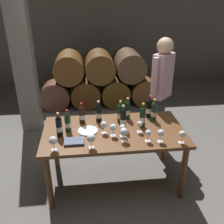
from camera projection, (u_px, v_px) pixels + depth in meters
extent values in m
plane|color=#66635E|center=(114.00, 180.00, 3.38)|extent=(14.00, 14.00, 0.00)
cube|color=slate|center=(95.00, 28.00, 6.52)|extent=(10.00, 0.24, 2.80)
cylinder|color=#553224|center=(56.00, 91.00, 5.48)|extent=(0.60, 0.90, 0.60)
cylinder|color=#532F12|center=(86.00, 90.00, 5.54)|extent=(0.60, 0.90, 0.60)
cylinder|color=#4F3712|center=(114.00, 89.00, 5.61)|extent=(0.60, 0.90, 0.60)
cylinder|color=brown|center=(142.00, 88.00, 5.67)|extent=(0.60, 0.90, 0.60)
cylinder|color=brown|center=(69.00, 66.00, 5.27)|extent=(0.60, 0.90, 0.60)
cylinder|color=#593918|center=(99.00, 65.00, 5.34)|extent=(0.60, 0.90, 0.60)
cylinder|color=brown|center=(129.00, 64.00, 5.40)|extent=(0.60, 0.90, 0.60)
cube|color=slate|center=(23.00, 57.00, 4.11)|extent=(0.32, 0.32, 2.60)
cube|color=brown|center=(114.00, 132.00, 3.06)|extent=(1.70, 0.90, 0.04)
cylinder|color=brown|center=(49.00, 183.00, 2.80)|extent=(0.07, 0.07, 0.72)
cylinder|color=brown|center=(183.00, 173.00, 2.95)|extent=(0.07, 0.07, 0.72)
cylinder|color=brown|center=(55.00, 144.00, 3.50)|extent=(0.07, 0.07, 0.72)
cylinder|color=brown|center=(163.00, 138.00, 3.65)|extent=(0.07, 0.07, 0.72)
cylinder|color=black|center=(127.00, 111.00, 3.28)|extent=(0.07, 0.07, 0.21)
sphere|color=black|center=(128.00, 104.00, 3.24)|extent=(0.07, 0.07, 0.07)
cylinder|color=black|center=(128.00, 102.00, 3.22)|extent=(0.03, 0.03, 0.06)
cylinder|color=tan|center=(128.00, 99.00, 3.21)|extent=(0.03, 0.03, 0.02)
cylinder|color=silver|center=(127.00, 112.00, 3.29)|extent=(0.07, 0.07, 0.06)
cylinder|color=black|center=(142.00, 119.00, 3.09)|extent=(0.07, 0.07, 0.22)
sphere|color=black|center=(143.00, 110.00, 3.04)|extent=(0.07, 0.07, 0.07)
cylinder|color=black|center=(143.00, 108.00, 3.02)|extent=(0.03, 0.03, 0.07)
cylinder|color=gold|center=(143.00, 104.00, 3.00)|extent=(0.03, 0.03, 0.03)
cylinder|color=silver|center=(142.00, 119.00, 3.09)|extent=(0.07, 0.07, 0.07)
cylinder|color=#19381E|center=(154.00, 113.00, 3.24)|extent=(0.07, 0.07, 0.21)
sphere|color=#19381E|center=(154.00, 105.00, 3.20)|extent=(0.07, 0.07, 0.07)
cylinder|color=#19381E|center=(154.00, 103.00, 3.18)|extent=(0.03, 0.03, 0.07)
cylinder|color=gold|center=(155.00, 100.00, 3.16)|extent=(0.03, 0.03, 0.02)
cylinder|color=silver|center=(154.00, 114.00, 3.25)|extent=(0.07, 0.07, 0.06)
cylinder|color=black|center=(99.00, 114.00, 3.21)|extent=(0.07, 0.07, 0.20)
sphere|color=black|center=(99.00, 107.00, 3.16)|extent=(0.07, 0.07, 0.07)
cylinder|color=black|center=(99.00, 105.00, 3.15)|extent=(0.03, 0.03, 0.06)
cylinder|color=silver|center=(98.00, 102.00, 3.13)|extent=(0.03, 0.03, 0.02)
cylinder|color=silver|center=(99.00, 115.00, 3.21)|extent=(0.07, 0.07, 0.06)
cylinder|color=black|center=(59.00, 128.00, 2.89)|extent=(0.07, 0.07, 0.21)
sphere|color=black|center=(58.00, 119.00, 2.84)|extent=(0.07, 0.07, 0.07)
cylinder|color=black|center=(58.00, 117.00, 2.83)|extent=(0.03, 0.03, 0.07)
cylinder|color=tan|center=(58.00, 114.00, 2.81)|extent=(0.03, 0.03, 0.02)
cylinder|color=silver|center=(59.00, 129.00, 2.90)|extent=(0.07, 0.07, 0.06)
cylinder|color=black|center=(123.00, 121.00, 3.05)|extent=(0.07, 0.07, 0.22)
sphere|color=black|center=(123.00, 112.00, 2.99)|extent=(0.07, 0.07, 0.07)
cylinder|color=black|center=(123.00, 110.00, 2.98)|extent=(0.03, 0.03, 0.07)
cylinder|color=tan|center=(123.00, 106.00, 2.96)|extent=(0.03, 0.03, 0.03)
cylinder|color=silver|center=(123.00, 121.00, 3.05)|extent=(0.07, 0.07, 0.07)
cylinder|color=#19381E|center=(68.00, 124.00, 2.99)|extent=(0.07, 0.07, 0.20)
sphere|color=#19381E|center=(67.00, 116.00, 2.94)|extent=(0.07, 0.07, 0.07)
cylinder|color=#19381E|center=(67.00, 114.00, 2.93)|extent=(0.03, 0.03, 0.06)
cylinder|color=#B21E23|center=(67.00, 111.00, 2.91)|extent=(0.03, 0.03, 0.02)
cylinder|color=silver|center=(68.00, 125.00, 2.99)|extent=(0.07, 0.07, 0.06)
cylinder|color=black|center=(149.00, 110.00, 3.33)|extent=(0.07, 0.07, 0.21)
sphere|color=black|center=(149.00, 102.00, 3.28)|extent=(0.07, 0.07, 0.07)
cylinder|color=black|center=(150.00, 100.00, 3.26)|extent=(0.03, 0.03, 0.07)
cylinder|color=#B21E23|center=(150.00, 97.00, 3.24)|extent=(0.03, 0.03, 0.02)
cylinder|color=silver|center=(149.00, 110.00, 3.33)|extent=(0.07, 0.07, 0.06)
cylinder|color=black|center=(82.00, 116.00, 3.18)|extent=(0.07, 0.07, 0.19)
sphere|color=black|center=(82.00, 109.00, 3.14)|extent=(0.07, 0.07, 0.07)
cylinder|color=black|center=(81.00, 107.00, 3.13)|extent=(0.03, 0.03, 0.06)
cylinder|color=#B21E23|center=(81.00, 104.00, 3.11)|extent=(0.03, 0.03, 0.02)
cylinder|color=silver|center=(82.00, 117.00, 3.19)|extent=(0.07, 0.07, 0.06)
cylinder|color=black|center=(120.00, 115.00, 3.19)|extent=(0.07, 0.07, 0.21)
sphere|color=black|center=(120.00, 107.00, 3.15)|extent=(0.07, 0.07, 0.07)
cylinder|color=black|center=(120.00, 105.00, 3.13)|extent=(0.03, 0.03, 0.07)
cylinder|color=tan|center=(120.00, 102.00, 3.12)|extent=(0.03, 0.03, 0.02)
cylinder|color=silver|center=(120.00, 116.00, 3.20)|extent=(0.07, 0.07, 0.06)
cylinder|color=white|center=(104.00, 133.00, 2.99)|extent=(0.06, 0.06, 0.00)
cylinder|color=white|center=(104.00, 130.00, 2.97)|extent=(0.01, 0.01, 0.07)
sphere|color=white|center=(104.00, 125.00, 2.94)|extent=(0.08, 0.08, 0.08)
cylinder|color=white|center=(181.00, 142.00, 2.81)|extent=(0.06, 0.06, 0.00)
cylinder|color=white|center=(182.00, 139.00, 2.79)|extent=(0.01, 0.01, 0.07)
sphere|color=white|center=(182.00, 134.00, 2.76)|extent=(0.08, 0.08, 0.08)
cylinder|color=white|center=(160.00, 141.00, 2.82)|extent=(0.06, 0.06, 0.00)
cylinder|color=white|center=(160.00, 138.00, 2.81)|extent=(0.01, 0.01, 0.07)
sphere|color=white|center=(161.00, 133.00, 2.78)|extent=(0.08, 0.08, 0.08)
cylinder|color=white|center=(122.00, 136.00, 2.93)|extent=(0.06, 0.06, 0.00)
cylinder|color=white|center=(122.00, 133.00, 2.91)|extent=(0.01, 0.01, 0.07)
sphere|color=white|center=(123.00, 128.00, 2.88)|extent=(0.08, 0.08, 0.08)
cylinder|color=white|center=(124.00, 141.00, 2.84)|extent=(0.06, 0.06, 0.00)
cylinder|color=white|center=(124.00, 138.00, 2.82)|extent=(0.01, 0.01, 0.07)
sphere|color=white|center=(124.00, 132.00, 2.79)|extent=(0.09, 0.09, 0.09)
cylinder|color=white|center=(54.00, 150.00, 2.68)|extent=(0.06, 0.06, 0.00)
cylinder|color=white|center=(54.00, 147.00, 2.66)|extent=(0.01, 0.01, 0.07)
sphere|color=white|center=(53.00, 140.00, 2.63)|extent=(0.09, 0.09, 0.09)
cylinder|color=white|center=(91.00, 147.00, 2.72)|extent=(0.06, 0.06, 0.00)
cylinder|color=white|center=(91.00, 144.00, 2.70)|extent=(0.01, 0.01, 0.07)
sphere|color=white|center=(91.00, 138.00, 2.67)|extent=(0.09, 0.09, 0.09)
cylinder|color=white|center=(139.00, 132.00, 3.01)|extent=(0.06, 0.06, 0.00)
cylinder|color=white|center=(139.00, 129.00, 3.00)|extent=(0.01, 0.01, 0.07)
sphere|color=white|center=(140.00, 124.00, 2.97)|extent=(0.07, 0.07, 0.07)
cylinder|color=white|center=(148.00, 141.00, 2.83)|extent=(0.06, 0.06, 0.00)
cylinder|color=white|center=(148.00, 138.00, 2.81)|extent=(0.01, 0.01, 0.07)
sphere|color=white|center=(148.00, 133.00, 2.79)|extent=(0.07, 0.07, 0.07)
cylinder|color=white|center=(113.00, 136.00, 2.94)|extent=(0.06, 0.06, 0.00)
cylinder|color=white|center=(113.00, 133.00, 2.92)|extent=(0.01, 0.01, 0.07)
sphere|color=white|center=(113.00, 127.00, 2.89)|extent=(0.08, 0.08, 0.08)
cube|color=#4C5670|center=(74.00, 142.00, 2.80)|extent=(0.22, 0.16, 0.03)
cylinder|color=white|center=(88.00, 131.00, 3.03)|extent=(0.24, 0.24, 0.01)
cylinder|color=#383842|center=(160.00, 121.00, 3.98)|extent=(0.11, 0.11, 0.85)
cylinder|color=#383842|center=(156.00, 123.00, 3.91)|extent=(0.11, 0.11, 0.85)
cube|color=#CC9EA8|center=(163.00, 76.00, 3.62)|extent=(0.36, 0.35, 0.64)
cylinder|color=#CC9EA8|center=(170.00, 71.00, 3.75)|extent=(0.08, 0.08, 0.54)
cylinder|color=#CC9EA8|center=(155.00, 77.00, 3.46)|extent=(0.08, 0.08, 0.54)
sphere|color=tan|center=(165.00, 46.00, 3.43)|extent=(0.23, 0.23, 0.23)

